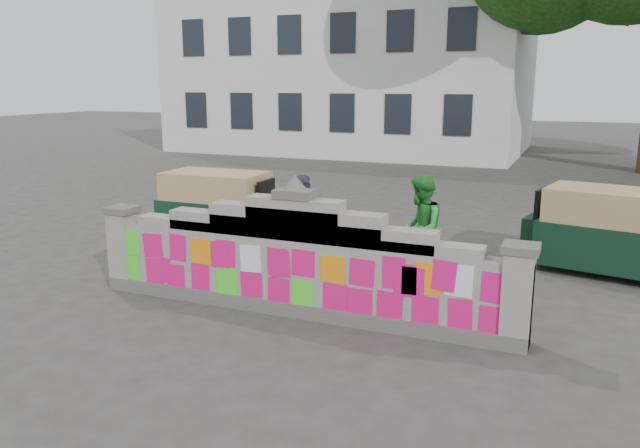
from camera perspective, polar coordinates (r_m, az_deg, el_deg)
The scene contains 8 objects.
ground at distance 9.06m, azimuth -2.21°, elevation -8.12°, with size 100.00×100.00×0.00m, color #383533.
parapet_wall at distance 8.82m, azimuth -2.27°, elevation -3.58°, with size 6.48×0.44×2.01m.
building at distance 31.49m, azimuth 3.32°, elevation 14.20°, with size 16.00×10.00×8.90m.
cyclist_bike at distance 10.44m, azimuth -1.35°, elevation -2.69°, with size 0.60×1.71×0.90m, color black.
cyclist_rider at distance 10.36m, azimuth -1.36°, elevation -1.02°, with size 0.56×0.36×1.52m, color black.
pedestrian at distance 10.29m, azimuth 9.16°, elevation -0.52°, with size 0.87×0.68×1.79m, color green.
rickshaw_left at distance 13.08m, azimuth -9.19°, elevation 1.67°, with size 2.62×1.25×1.44m.
rickshaw_right at distance 11.77m, azimuth 24.72°, elevation -0.51°, with size 2.75×1.67×1.47m.
Camera 1 is at (3.61, -7.66, 3.24)m, focal length 35.00 mm.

